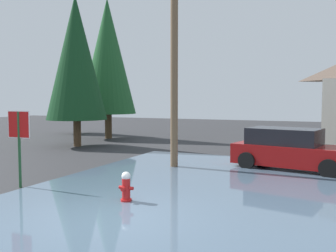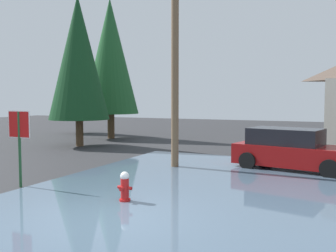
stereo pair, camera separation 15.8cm
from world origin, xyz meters
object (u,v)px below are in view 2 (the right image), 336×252
Objects in this scene: pine_tree_mid_left at (78,58)px; pine_tree_short_left at (110,56)px; stop_sign_near at (19,133)px; parked_car at (292,150)px; fire_hydrant at (125,187)px; pine_tree_tall_left at (78,83)px; utility_pole at (175,59)px.

pine_tree_mid_left is 4.44m from pine_tree_short_left.
pine_tree_short_left is (-5.41, 13.11, 3.78)m from stop_sign_near.
pine_tree_mid_left reaches higher than stop_sign_near.
stop_sign_near is 9.43m from parked_car.
pine_tree_mid_left reaches higher than fire_hydrant.
pine_tree_mid_left reaches higher than pine_tree_tall_left.
pine_tree_mid_left reaches higher than parked_car.
pine_tree_tall_left reaches higher than stop_sign_near.
parked_car is (4.10, 1.42, -3.39)m from utility_pole.
utility_pole reaches higher than pine_tree_tall_left.
pine_tree_tall_left is 0.70× the size of pine_tree_short_left.
stop_sign_near is 2.87× the size of fire_hydrant.
pine_tree_short_left is (-0.78, 4.34, 0.54)m from pine_tree_mid_left.
parked_car is 12.53m from pine_tree_mid_left.
pine_tree_mid_left reaches higher than utility_pole.
pine_tree_short_left is at bearing 151.23° from parked_car.
stop_sign_near is at bearing -137.67° from parked_car.
utility_pole is at bearing -160.88° from parked_car.
pine_tree_short_left reaches higher than utility_pole.
pine_tree_short_left reaches higher than pine_tree_mid_left.
pine_tree_tall_left is at bearing 122.49° from stop_sign_near.
utility_pole is at bearing 59.87° from stop_sign_near.
pine_tree_mid_left is at bearing 117.83° from stop_sign_near.
pine_tree_mid_left is 0.90× the size of pine_tree_short_left.
utility_pole is at bearing -27.34° from pine_tree_mid_left.
stop_sign_near is 6.20m from utility_pole.
fire_hydrant is at bearing -116.67° from parked_car.
fire_hydrant is 12.99m from pine_tree_mid_left.
stop_sign_near is 0.50× the size of parked_car.
parked_car is at bearing -28.77° from pine_tree_short_left.
utility_pole is 1.22× the size of pine_tree_tall_left.
parked_car is 0.55× the size of pine_tree_mid_left.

